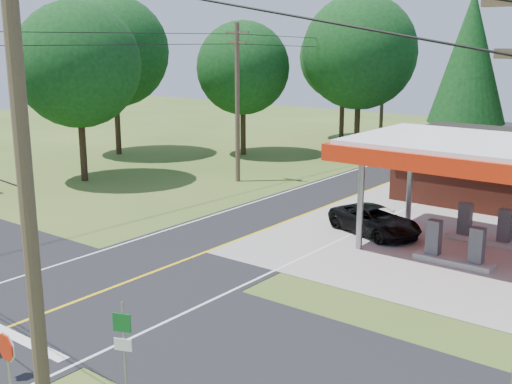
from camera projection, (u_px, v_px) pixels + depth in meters
The scene contains 12 objects.
ground at pixel (93, 295), 23.05m from camera, with size 120.00×120.00×0.00m, color #3A591F.
main_highway at pixel (93, 295), 23.05m from camera, with size 8.00×120.00×0.02m, color black.
cross_road at pixel (93, 295), 23.05m from camera, with size 70.00×7.00×0.02m, color black.
lane_center_yellow at pixel (93, 295), 23.04m from camera, with size 0.15×110.00×0.00m, color yellow.
gas_canopy at pixel (477, 155), 26.70m from camera, with size 10.60×7.40×4.88m.
utility_pole_near_right at pixel (28, 207), 11.82m from camera, with size 1.80×0.30×11.50m.
utility_pole_far_left at pixel (237, 101), 40.45m from camera, with size 1.80×0.30×10.00m.
utility_pole_north at pixel (382, 92), 52.74m from camera, with size 0.30×0.30×9.50m.
treeline_backdrop at pixel (410, 64), 39.29m from camera, with size 70.27×51.59×13.30m.
suv_car at pixel (375, 221), 30.16m from camera, with size 4.76×4.76×1.32m, color black.
octagonal_stop_sign at pixel (7, 354), 15.37m from camera, with size 0.77×0.10×2.18m.
route_sign_post at pixel (123, 337), 16.55m from camera, with size 0.48×0.22×2.45m.
Camera 1 is at (17.83, -13.46, 8.96)m, focal length 45.00 mm.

